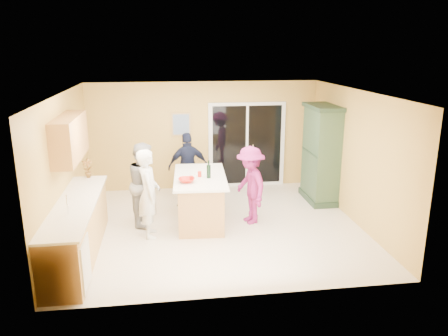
{
  "coord_description": "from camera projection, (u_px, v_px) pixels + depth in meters",
  "views": [
    {
      "loc": [
        -0.97,
        -7.86,
        3.4
      ],
      "look_at": [
        0.15,
        0.1,
        1.15
      ],
      "focal_mm": 35.0,
      "sensor_mm": 36.0,
      "label": 1
    }
  ],
  "objects": [
    {
      "name": "woman_white",
      "position": [
        149.0,
        193.0,
        7.9
      ],
      "size": [
        0.44,
        0.63,
        1.65
      ],
      "primitive_type": "imported",
      "rotation": [
        0.0,
        0.0,
        1.65
      ],
      "color": "silver",
      "rests_on": "floor"
    },
    {
      "name": "wall_left",
      "position": [
        65.0,
        167.0,
        7.82
      ],
      "size": [
        0.1,
        5.0,
        2.6
      ],
      "primitive_type": "cube",
      "color": "#F0CB63",
      "rests_on": "ground"
    },
    {
      "name": "framed_picture",
      "position": [
        181.0,
        124.0,
        10.4
      ],
      "size": [
        0.46,
        0.04,
        0.56
      ],
      "color": "tan",
      "rests_on": "wall_back"
    },
    {
      "name": "wall_front",
      "position": [
        240.0,
        210.0,
        5.8
      ],
      "size": [
        5.5,
        0.1,
        2.6
      ],
      "primitive_type": "cube",
      "color": "#F0CB63",
      "rests_on": "ground"
    },
    {
      "name": "sliding_door",
      "position": [
        247.0,
        145.0,
        10.75
      ],
      "size": [
        1.9,
        0.07,
        2.1
      ],
      "color": "silver",
      "rests_on": "floor"
    },
    {
      "name": "woman_navy",
      "position": [
        188.0,
        166.0,
        9.86
      ],
      "size": [
        0.95,
        0.49,
        1.55
      ],
      "primitive_type": "imported",
      "rotation": [
        0.0,
        0.0,
        3.27
      ],
      "color": "#181A36",
      "rests_on": "floor"
    },
    {
      "name": "serving_bowl",
      "position": [
        187.0,
        180.0,
        8.09
      ],
      "size": [
        0.33,
        0.33,
        0.07
      ],
      "primitive_type": "imported",
      "rotation": [
        0.0,
        0.0,
        -0.11
      ],
      "color": "red",
      "rests_on": "kitchen_island"
    },
    {
      "name": "floor",
      "position": [
        217.0,
        226.0,
        8.54
      ],
      "size": [
        5.5,
        5.5,
        0.0
      ],
      "primitive_type": "plane",
      "color": "beige",
      "rests_on": "ground"
    },
    {
      "name": "wall_back",
      "position": [
        204.0,
        136.0,
        10.57
      ],
      "size": [
        5.5,
        0.1,
        2.6
      ],
      "primitive_type": "cube",
      "color": "#F0CB63",
      "rests_on": "ground"
    },
    {
      "name": "tumbler_near",
      "position": [
        200.0,
        174.0,
        8.42
      ],
      "size": [
        0.09,
        0.09,
        0.11
      ],
      "primitive_type": "cylinder",
      "rotation": [
        0.0,
        0.0,
        0.21
      ],
      "color": "red",
      "rests_on": "kitchen_island"
    },
    {
      "name": "wall_right",
      "position": [
        356.0,
        157.0,
        8.56
      ],
      "size": [
        0.1,
        5.0,
        2.6
      ],
      "primitive_type": "cube",
      "color": "#F0CB63",
      "rests_on": "ground"
    },
    {
      "name": "tumbler_far",
      "position": [
        191.0,
        178.0,
        8.16
      ],
      "size": [
        0.09,
        0.09,
        0.1
      ],
      "primitive_type": "cylinder",
      "rotation": [
        0.0,
        0.0,
        -0.43
      ],
      "color": "red",
      "rests_on": "kitchen_island"
    },
    {
      "name": "ceiling",
      "position": [
        217.0,
        92.0,
        7.84
      ],
      "size": [
        5.5,
        5.0,
        0.1
      ],
      "primitive_type": "cube",
      "color": "white",
      "rests_on": "wall_back"
    },
    {
      "name": "green_hutch",
      "position": [
        321.0,
        155.0,
        9.71
      ],
      "size": [
        0.62,
        1.18,
        2.17
      ],
      "color": "#213525",
      "rests_on": "floor"
    },
    {
      "name": "woman_magenta",
      "position": [
        250.0,
        185.0,
        8.54
      ],
      "size": [
        0.79,
        1.1,
        1.54
      ],
      "primitive_type": "imported",
      "rotation": [
        0.0,
        0.0,
        -1.34
      ],
      "color": "#871D60",
      "rests_on": "floor"
    },
    {
      "name": "kitchen_island",
      "position": [
        200.0,
        200.0,
        8.64
      ],
      "size": [
        1.1,
        1.89,
        0.96
      ],
      "rotation": [
        0.0,
        0.0,
        -0.06
      ],
      "color": "tan",
      "rests_on": "floor"
    },
    {
      "name": "tulip_vase",
      "position": [
        88.0,
        168.0,
        8.41
      ],
      "size": [
        0.21,
        0.14,
        0.38
      ],
      "primitive_type": "imported",
      "rotation": [
        0.0,
        0.0,
        -0.05
      ],
      "color": "#B72412",
      "rests_on": "left_cabinet_run"
    },
    {
      "name": "woman_grey",
      "position": [
        145.0,
        184.0,
        8.5
      ],
      "size": [
        0.65,
        0.81,
        1.63
      ],
      "primitive_type": "imported",
      "rotation": [
        0.0,
        0.0,
        1.53
      ],
      "color": "#9C9C9E",
      "rests_on": "floor"
    },
    {
      "name": "wine_bottle",
      "position": [
        209.0,
        171.0,
        8.33
      ],
      "size": [
        0.08,
        0.08,
        0.35
      ],
      "rotation": [
        0.0,
        0.0,
        -0.27
      ],
      "color": "black",
      "rests_on": "kitchen_island"
    },
    {
      "name": "upper_cabinets",
      "position": [
        70.0,
        138.0,
        7.5
      ],
      "size": [
        0.35,
        1.6,
        0.75
      ],
      "primitive_type": "cube",
      "color": "tan",
      "rests_on": "wall_left"
    },
    {
      "name": "left_cabinet_run",
      "position": [
        76.0,
        234.0,
        7.09
      ],
      "size": [
        0.65,
        3.05,
        1.24
      ],
      "color": "tan",
      "rests_on": "floor"
    },
    {
      "name": "white_plate",
      "position": [
        200.0,
        174.0,
        8.58
      ],
      "size": [
        0.25,
        0.25,
        0.01
      ],
      "primitive_type": "cylinder",
      "rotation": [
        0.0,
        0.0,
        0.26
      ],
      "color": "white",
      "rests_on": "kitchen_island"
    }
  ]
}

